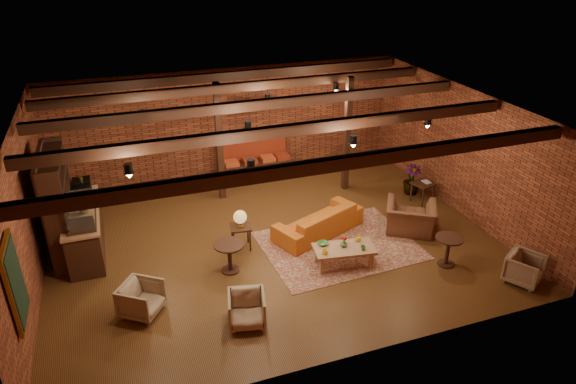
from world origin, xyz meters
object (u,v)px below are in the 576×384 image
object	(u,v)px
round_table_left	(230,253)
armchair_b	(247,308)
armchair_right	(411,213)
round_table_right	(448,247)
side_table_book	(423,184)
plant_tall	(415,152)
armchair_a	(141,298)
coffee_table	(343,250)
armchair_far	(525,267)
side_table_lamp	(240,220)
sofa	(318,221)

from	to	relation	value
round_table_left	armchair_b	size ratio (longest dim) A/B	0.98
armchair_right	round_table_right	world-z (taller)	armchair_right
round_table_left	armchair_b	distance (m)	1.73
side_table_book	armchair_right	bearing A→B (deg)	-132.50
plant_tall	armchair_a	bearing A→B (deg)	-160.07
coffee_table	armchair_far	size ratio (longest dim) A/B	2.02
armchair_b	side_table_book	distance (m)	6.52
coffee_table	armchair_b	world-z (taller)	coffee_table
side_table_lamp	sofa	bearing A→B (deg)	0.39
round_table_left	round_table_right	distance (m)	4.69
armchair_b	armchair_far	size ratio (longest dim) A/B	1.00
sofa	side_table_lamp	world-z (taller)	side_table_lamp
side_table_lamp	armchair_b	bearing A→B (deg)	-102.44
side_table_lamp	round_table_right	bearing A→B (deg)	-28.18
round_table_right	round_table_left	bearing A→B (deg)	163.33
armchair_a	armchair_right	bearing A→B (deg)	-46.25
armchair_a	round_table_right	xyz separation A→B (m)	(6.39, -0.56, 0.10)
plant_tall	armchair_far	bearing A→B (deg)	-90.00
side_table_lamp	armchair_far	size ratio (longest dim) A/B	1.39
sofa	armchair_far	world-z (taller)	armchair_far
coffee_table	side_table_lamp	world-z (taller)	side_table_lamp
side_table_book	plant_tall	bearing A→B (deg)	90.00
sofa	side_table_book	world-z (taller)	sofa
side_table_lamp	round_table_left	size ratio (longest dim) A/B	1.42
sofa	round_table_left	distance (m)	2.52
sofa	armchair_b	xyz separation A→B (m)	(-2.47, -2.55, 0.01)
side_table_book	armchair_a	bearing A→B (deg)	-163.80
round_table_right	armchair_far	xyz separation A→B (m)	(1.14, -1.05, -0.12)
round_table_left	plant_tall	distance (m)	6.01
side_table_lamp	armchair_b	world-z (taller)	side_table_lamp
round_table_left	armchair_right	distance (m)	4.49
round_table_left	plant_tall	xyz separation A→B (m)	(5.63, 1.94, 0.80)
armchair_right	side_table_lamp	bearing A→B (deg)	22.69
armchair_right	side_table_book	xyz separation A→B (m)	(1.14, 1.24, 0.02)
armchair_a	armchair_right	size ratio (longest dim) A/B	0.62
armchair_a	sofa	bearing A→B (deg)	-33.91
armchair_a	plant_tall	distance (m)	8.06
side_table_book	armchair_far	xyz separation A→B (m)	(0.00, -3.79, -0.18)
armchair_b	round_table_right	size ratio (longest dim) A/B	1.00
sofa	coffee_table	xyz separation A→B (m)	(-0.01, -1.44, 0.06)
round_table_left	plant_tall	world-z (taller)	plant_tall
sofa	armchair_right	bearing A→B (deg)	139.75
side_table_lamp	round_table_right	size ratio (longest dim) A/B	1.39
coffee_table	armchair_a	world-z (taller)	armchair_a
round_table_left	armchair_right	xyz separation A→B (m)	(4.49, 0.15, 0.05)
coffee_table	round_table_right	world-z (taller)	coffee_table
armchair_b	plant_tall	distance (m)	6.86
coffee_table	round_table_right	distance (m)	2.25
side_table_lamp	round_table_right	world-z (taller)	side_table_lamp
sofa	round_table_left	size ratio (longest dim) A/B	3.40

